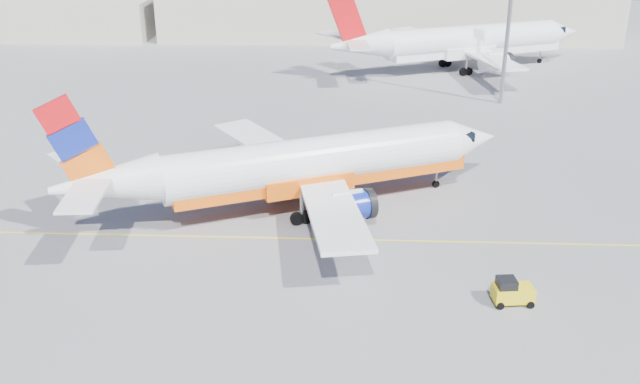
{
  "coord_description": "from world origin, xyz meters",
  "views": [
    {
      "loc": [
        -0.16,
        -39.56,
        21.36
      ],
      "look_at": [
        -2.11,
        2.78,
        3.5
      ],
      "focal_mm": 40.0,
      "sensor_mm": 36.0,
      "label": 1
    }
  ],
  "objects_px": {
    "second_jet": "(464,42)",
    "gse_tug": "(512,292)",
    "traffic_cone": "(323,246)",
    "main_jet": "(302,165)"
  },
  "relations": [
    {
      "from": "traffic_cone",
      "to": "second_jet",
      "type": "bearing_deg",
      "value": 72.75
    },
    {
      "from": "second_jet",
      "to": "gse_tug",
      "type": "height_order",
      "value": "second_jet"
    },
    {
      "from": "main_jet",
      "to": "gse_tug",
      "type": "distance_m",
      "value": 17.92
    },
    {
      "from": "second_jet",
      "to": "gse_tug",
      "type": "xyz_separation_m",
      "value": [
        -5.09,
        -57.27,
        -2.93
      ]
    },
    {
      "from": "main_jet",
      "to": "traffic_cone",
      "type": "xyz_separation_m",
      "value": [
        1.77,
        -6.49,
        -3.12
      ]
    },
    {
      "from": "second_jet",
      "to": "traffic_cone",
      "type": "relative_size",
      "value": 63.48
    },
    {
      "from": "second_jet",
      "to": "gse_tug",
      "type": "relative_size",
      "value": 15.3
    },
    {
      "from": "main_jet",
      "to": "gse_tug",
      "type": "bearing_deg",
      "value": -68.68
    },
    {
      "from": "main_jet",
      "to": "traffic_cone",
      "type": "relative_size",
      "value": 58.47
    },
    {
      "from": "main_jet",
      "to": "traffic_cone",
      "type": "distance_m",
      "value": 7.41
    }
  ]
}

